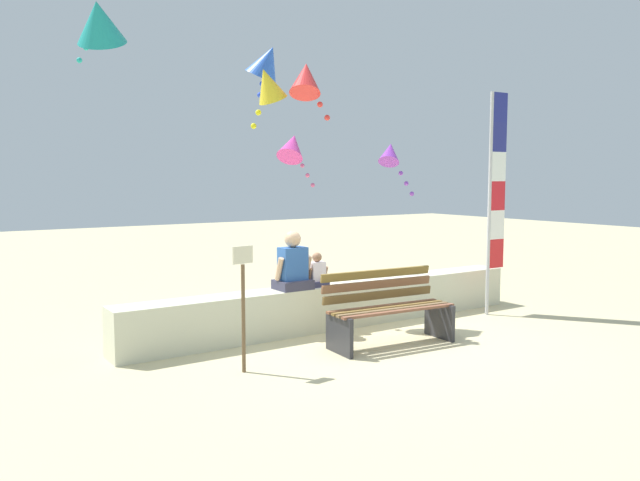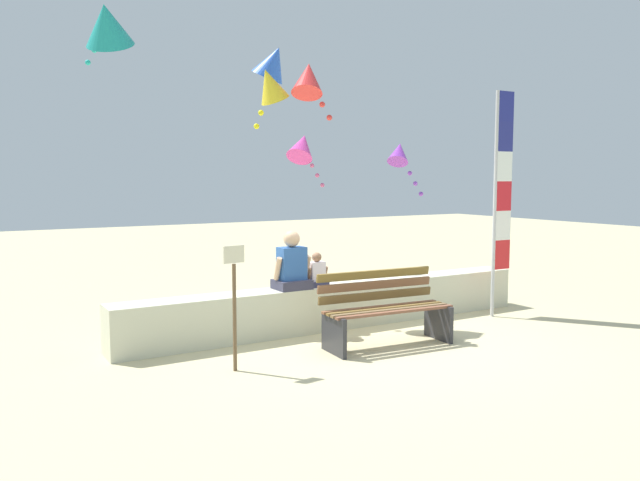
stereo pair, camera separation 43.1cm
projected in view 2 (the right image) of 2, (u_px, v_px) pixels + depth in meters
name	position (u px, v px, depth m)	size (l,w,h in m)	color
ground_plane	(373.00, 340.00, 7.91)	(40.00, 40.00, 0.00)	#C9BC8E
seawall_ledge	(336.00, 305.00, 8.62)	(6.06, 0.46, 0.59)	beige
park_bench	(385.00, 311.00, 7.67)	(1.63, 0.72, 0.88)	brown
person_adult	(292.00, 266.00, 8.18)	(0.49, 0.36, 0.75)	#38374D
person_child	(317.00, 273.00, 8.38)	(0.29, 0.22, 0.45)	#323252
flag_banner	(500.00, 191.00, 9.15)	(0.35, 0.05, 3.23)	#B7B7BC
kite_magenta	(302.00, 147.00, 11.83)	(0.85, 0.82, 1.11)	#DB3D9E
kite_purple	(399.00, 154.00, 11.18)	(0.63, 0.65, 1.02)	purple
kite_blue	(273.00, 63.00, 9.96)	(0.84, 0.86, 0.92)	blue
kite_teal	(107.00, 25.00, 9.33)	(1.05, 1.12, 1.00)	teal
kite_red	(308.00, 79.00, 8.81)	(0.71, 0.73, 0.88)	red
kite_yellow	(270.00, 86.00, 8.71)	(0.64, 0.60, 0.86)	yellow
sign_post	(234.00, 297.00, 6.60)	(0.24, 0.05, 1.32)	brown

